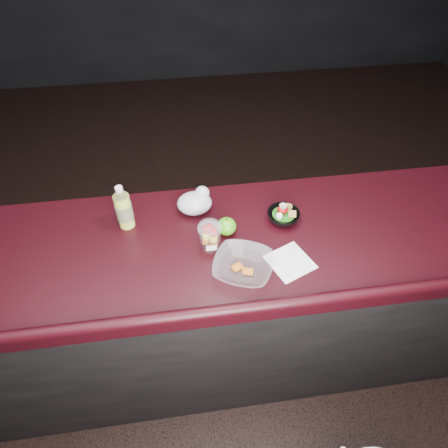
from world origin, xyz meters
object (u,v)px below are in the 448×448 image
Objects in this scene: lemonade_bottle at (124,210)px; snack_bowl at (283,215)px; green_apple at (227,226)px; fruit_cup at (210,235)px; takeout_bowl at (243,266)px.

lemonade_bottle is 0.69m from snack_bowl.
snack_bowl is at bearing 9.56° from green_apple.
fruit_cup is 0.19m from takeout_bowl.
snack_bowl reaches higher than takeout_bowl.
fruit_cup is (0.35, -0.18, -0.02)m from lemonade_bottle.
snack_bowl is at bearing 49.05° from takeout_bowl.
lemonade_bottle is at bearing 165.81° from green_apple.
takeout_bowl is at bearing -51.49° from fruit_cup.
fruit_cup is 0.11m from green_apple.
fruit_cup is 0.36m from snack_bowl.
fruit_cup is 1.66× the size of green_apple.
green_apple is (0.42, -0.11, -0.05)m from lemonade_bottle.
lemonade_bottle reaches higher than green_apple.
lemonade_bottle is 1.50× the size of fruit_cup.
takeout_bowl is (-0.22, -0.26, 0.00)m from snack_bowl.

